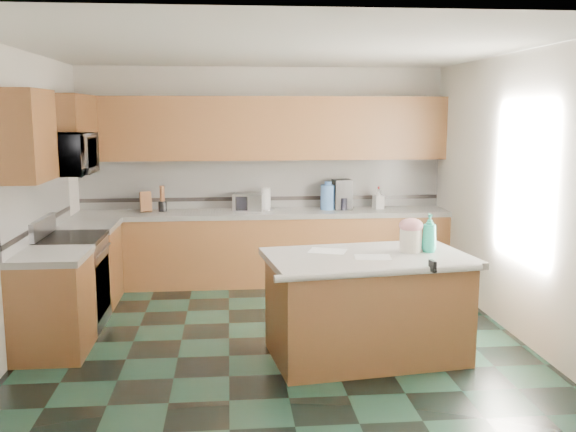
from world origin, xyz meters
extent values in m
plane|color=black|center=(0.00, 0.00, 0.00)|extent=(4.60, 4.60, 0.00)
plane|color=white|center=(0.00, 0.00, 2.70)|extent=(4.60, 4.60, 0.00)
cube|color=silver|center=(0.00, 2.32, 1.35)|extent=(4.60, 0.04, 2.70)
cube|color=silver|center=(0.00, -2.32, 1.35)|extent=(4.60, 0.04, 2.70)
cube|color=silver|center=(-2.32, 0.00, 1.35)|extent=(0.04, 4.60, 2.70)
cube|color=silver|center=(2.32, 0.00, 1.35)|extent=(0.04, 4.60, 2.70)
cube|color=#3C210F|center=(0.00, 2.00, 0.43)|extent=(4.60, 0.60, 0.86)
cube|color=white|center=(0.00, 2.00, 0.89)|extent=(4.60, 0.64, 0.06)
cube|color=#3C210F|center=(0.00, 2.13, 1.94)|extent=(4.60, 0.33, 0.78)
cube|color=silver|center=(0.00, 2.29, 1.24)|extent=(4.60, 0.02, 0.63)
cube|color=black|center=(0.00, 2.28, 1.04)|extent=(4.60, 0.01, 0.05)
cube|color=#3C210F|center=(-2.00, 1.29, 0.43)|extent=(0.60, 0.82, 0.86)
cube|color=white|center=(-2.00, 1.29, 0.89)|extent=(0.64, 0.82, 0.06)
cube|color=#3C210F|center=(-2.00, -0.24, 0.43)|extent=(0.60, 0.72, 0.86)
cube|color=white|center=(-2.00, -0.24, 0.89)|extent=(0.64, 0.72, 0.06)
cube|color=silver|center=(-2.29, 0.55, 1.24)|extent=(0.02, 2.30, 0.63)
cube|color=black|center=(-2.28, 0.55, 1.04)|extent=(0.01, 2.30, 0.05)
cube|color=#3C210F|center=(-2.13, 1.42, 1.94)|extent=(0.33, 1.09, 0.78)
cube|color=#3C210F|center=(-2.13, -0.24, 1.94)|extent=(0.33, 0.72, 0.78)
cube|color=#B7B7BC|center=(-2.00, 0.50, 0.44)|extent=(0.60, 0.76, 0.88)
cube|color=black|center=(-1.71, 0.50, 0.40)|extent=(0.02, 0.68, 0.55)
cube|color=black|center=(-2.00, 0.50, 0.90)|extent=(0.62, 0.78, 0.04)
cylinder|color=#B7B7BC|center=(-1.68, 0.50, 0.78)|extent=(0.02, 0.66, 0.02)
cube|color=#B7B7BC|center=(-2.26, 0.50, 1.02)|extent=(0.06, 0.76, 0.18)
imported|color=#B7B7BC|center=(-2.00, 0.50, 1.73)|extent=(0.50, 0.73, 0.41)
cube|color=#3C210F|center=(0.75, -0.57, 0.43)|extent=(1.73, 1.14, 0.86)
cube|color=white|center=(0.75, -0.57, 0.89)|extent=(1.85, 1.25, 0.06)
cylinder|color=white|center=(0.75, -1.09, 0.89)|extent=(1.72, 0.29, 0.06)
cylinder|color=silver|center=(1.16, -0.48, 1.02)|extent=(0.24, 0.24, 0.20)
ellipsoid|color=pink|center=(1.16, -0.48, 1.15)|extent=(0.21, 0.21, 0.13)
cylinder|color=tan|center=(1.16, -0.48, 1.20)|extent=(0.07, 0.02, 0.02)
sphere|color=tan|center=(1.12, -0.48, 1.20)|extent=(0.04, 0.04, 0.04)
sphere|color=tan|center=(1.19, -0.48, 1.20)|extent=(0.04, 0.04, 0.04)
imported|color=#22B499|center=(1.32, -0.50, 1.09)|extent=(0.14, 0.14, 0.34)
cube|color=white|center=(0.78, -0.67, 0.92)|extent=(0.33, 0.26, 0.00)
cube|color=white|center=(0.43, -0.39, 0.92)|extent=(0.38, 0.33, 0.00)
cube|color=black|center=(1.17, -1.07, 0.93)|extent=(0.04, 0.10, 0.09)
cylinder|color=black|center=(1.17, -1.13, 0.91)|extent=(0.02, 0.07, 0.02)
cube|color=#472814|center=(-1.45, 2.05, 1.04)|extent=(0.17, 0.21, 0.27)
cylinder|color=black|center=(-1.25, 2.08, 0.99)|extent=(0.10, 0.10, 0.13)
cylinder|color=#472814|center=(-1.25, 2.08, 1.15)|extent=(0.06, 0.06, 0.19)
cube|color=#B7B7BC|center=(-0.19, 2.05, 1.03)|extent=(0.41, 0.32, 0.21)
cube|color=black|center=(-0.19, 1.93, 1.03)|extent=(0.33, 0.01, 0.17)
cylinder|color=white|center=(0.03, 2.10, 1.06)|extent=(0.12, 0.12, 0.27)
cylinder|color=#B7B7BC|center=(0.03, 2.10, 0.93)|extent=(0.18, 0.18, 0.01)
cylinder|color=#4C7ECC|center=(0.82, 2.06, 1.08)|extent=(0.19, 0.19, 0.31)
cylinder|color=#4C7ECC|center=(0.82, 2.06, 1.25)|extent=(0.09, 0.09, 0.04)
cube|color=black|center=(1.00, 2.08, 1.11)|extent=(0.24, 0.26, 0.38)
cylinder|color=black|center=(1.00, 2.02, 1.00)|extent=(0.16, 0.16, 0.16)
imported|color=white|center=(1.46, 2.05, 1.05)|extent=(0.14, 0.14, 0.26)
cylinder|color=red|center=(1.46, 2.05, 1.19)|extent=(0.02, 0.02, 0.03)
cube|color=white|center=(2.29, -0.20, 1.50)|extent=(0.02, 1.40, 1.10)
camera|label=1|loc=(-0.43, -5.89, 2.13)|focal=40.00mm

